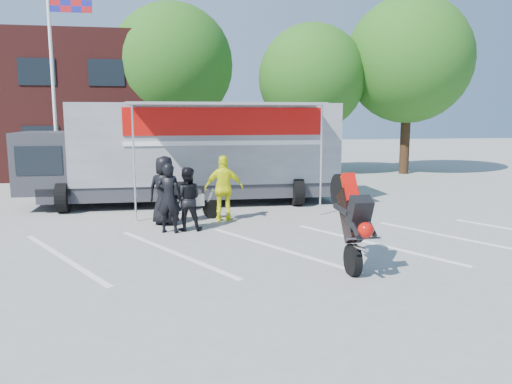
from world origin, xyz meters
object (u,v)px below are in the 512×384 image
object	(u,v)px
flagpole	(59,62)
tree_mid	(312,78)
spectator_leather_c	(187,199)
spectator_hivis	(224,188)
tree_left	(172,65)
transporter_truck	(194,203)
spectator_leather_a	(165,190)
tree_right	(409,60)
parked_motorcycle	(191,220)
spectator_leather_b	(169,198)
stunt_bike_rider	(340,265)

from	to	relation	value
flagpole	tree_mid	size ratio (longest dim) A/B	1.04
spectator_leather_c	spectator_hivis	world-z (taller)	spectator_hivis
tree_left	tree_mid	size ratio (longest dim) A/B	1.13
transporter_truck	flagpole	bearing A→B (deg)	151.60
tree_mid	spectator_hivis	world-z (taller)	tree_mid
flagpole	spectator_leather_a	size ratio (longest dim) A/B	4.08
tree_right	parked_motorcycle	world-z (taller)	tree_right
parked_motorcycle	spectator_hivis	world-z (taller)	spectator_hivis
spectator_leather_b	spectator_hivis	bearing A→B (deg)	-125.19
spectator_leather_c	spectator_hivis	bearing A→B (deg)	-133.49
flagpole	transporter_truck	xyz separation A→B (m)	(4.80, -2.65, -5.05)
spectator_leather_a	spectator_leather_b	xyz separation A→B (m)	(0.11, -1.02, -0.05)
flagpole	parked_motorcycle	xyz separation A→B (m)	(4.59, -5.47, -5.05)
parked_motorcycle	spectator_leather_c	distance (m)	1.60
spectator_leather_b	parked_motorcycle	bearing A→B (deg)	-95.09
flagpole	stunt_bike_rider	bearing A→B (deg)	-54.69
transporter_truck	stunt_bike_rider	distance (m)	8.32
transporter_truck	spectator_leather_c	xyz separation A→B (m)	(-0.38, -4.17, 0.86)
transporter_truck	spectator_leather_a	bearing A→B (deg)	-105.68
tree_mid	spectator_leather_b	world-z (taller)	tree_mid
tree_left	tree_mid	xyz separation A→B (m)	(7.00, -1.00, -0.62)
tree_mid	spectator_hivis	size ratio (longest dim) A/B	3.97
parked_motorcycle	tree_left	bearing A→B (deg)	-9.09
tree_right	stunt_bike_rider	xyz separation A→B (m)	(-8.78, -15.04, -5.88)
spectator_leather_a	spectator_leather_c	world-z (taller)	spectator_leather_a
tree_right	tree_mid	bearing A→B (deg)	174.29
parked_motorcycle	spectator_leather_a	size ratio (longest dim) A/B	0.96
tree_left	spectator_hivis	distance (m)	12.72
tree_mid	spectator_leather_c	size ratio (longest dim) A/B	4.47
transporter_truck	spectator_leather_b	size ratio (longest dim) A/B	5.89
tree_mid	parked_motorcycle	distance (m)	13.36
parked_motorcycle	spectator_leather_b	bearing A→B (deg)	146.59
tree_mid	spectator_leather_c	bearing A→B (deg)	-120.01
spectator_leather_a	spectator_hivis	bearing A→B (deg)	-154.27
tree_left	spectator_leather_a	distance (m)	12.83
tree_left	stunt_bike_rider	xyz separation A→B (m)	(3.22, -16.54, -5.57)
flagpole	parked_motorcycle	bearing A→B (deg)	-50.04
stunt_bike_rider	tree_mid	bearing A→B (deg)	75.44
parked_motorcycle	spectator_hivis	bearing A→B (deg)	-118.93
spectator_hivis	spectator_leather_a	bearing A→B (deg)	10.68
transporter_truck	spectator_leather_a	size ratio (longest dim) A/B	5.58
spectator_leather_b	tree_left	bearing A→B (deg)	-73.77
stunt_bike_rider	spectator_leather_c	world-z (taller)	spectator_leather_c
tree_left	flagpole	bearing A→B (deg)	-125.28
tree_right	transporter_truck	size ratio (longest dim) A/B	0.83
tree_left	spectator_leather_b	xyz separation A→B (m)	(-0.29, -13.00, -4.64)
parked_motorcycle	spectator_hivis	distance (m)	1.40
tree_right	spectator_leather_a	world-z (taller)	tree_right
flagpole	tree_left	size ratio (longest dim) A/B	0.93
spectator_leather_c	spectator_hivis	size ratio (longest dim) A/B	0.89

